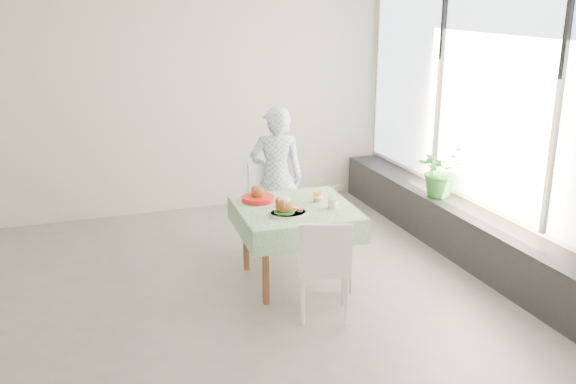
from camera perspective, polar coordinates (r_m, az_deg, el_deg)
name	(u,v)px	position (r m, az deg, el deg)	size (l,w,h in m)	color
floor	(197,297)	(5.87, -8.08, -9.26)	(6.00, 6.00, 0.00)	slate
wall_back	(148,100)	(7.82, -12.37, 8.03)	(6.00, 0.02, 2.80)	beige
wall_front	(295,256)	(3.09, 0.59, -5.71)	(6.00, 0.02, 2.80)	beige
wall_right	(493,121)	(6.64, 17.73, 6.01)	(0.02, 5.00, 2.80)	beige
window_pane	(492,96)	(6.58, 17.72, 8.13)	(0.01, 4.80, 2.18)	#D1E0F9
window_ledge	(466,233)	(6.82, 15.51, -3.56)	(0.40, 4.80, 0.50)	black
cafe_table	(295,235)	(5.95, 0.62, -3.86)	(1.10, 1.10, 0.74)	brown
chair_far	(275,225)	(6.70, -1.14, -2.97)	(0.50, 0.50, 0.92)	white
chair_near	(324,286)	(5.40, 3.21, -8.35)	(0.54, 0.54, 0.88)	white
diner	(276,178)	(6.66, -1.04, 1.23)	(0.56, 0.36, 1.52)	#85ACD4
main_dish	(286,208)	(5.62, -0.17, -1.46)	(0.33, 0.33, 0.17)	white
juice_cup_orange	(318,196)	(5.97, 2.65, -0.32)	(0.09, 0.09, 0.25)	white
juice_cup_lemonade	(333,202)	(5.79, 3.99, -0.90)	(0.09, 0.09, 0.26)	white
second_dish	(258,197)	(5.99, -2.69, -0.42)	(0.30, 0.30, 0.14)	red
potted_plant	(440,170)	(7.08, 13.39, 1.91)	(0.51, 0.44, 0.57)	#2B7A28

